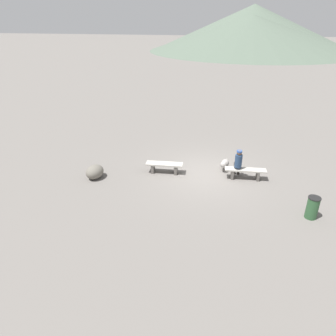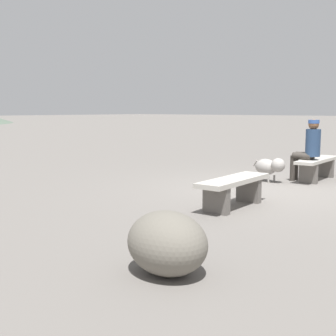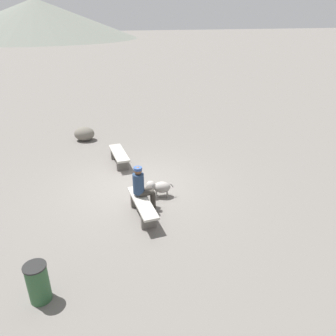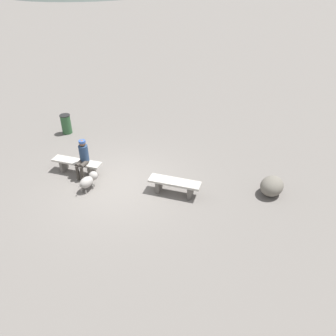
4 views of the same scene
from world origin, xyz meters
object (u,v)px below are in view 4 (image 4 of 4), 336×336
(bench_left, at_px, (175,184))
(bench_right, at_px, (77,164))
(boulder, at_px, (272,186))
(trash_bin, at_px, (66,124))
(seated_person, at_px, (83,156))
(dog, at_px, (88,180))

(bench_left, height_order, bench_right, bench_right)
(bench_left, bearing_deg, boulder, -162.96)
(bench_left, relative_size, boulder, 1.95)
(trash_bin, height_order, boulder, trash_bin)
(bench_left, bearing_deg, seated_person, -0.61)
(bench_right, distance_m, seated_person, 0.55)
(trash_bin, bearing_deg, bench_left, 157.79)
(bench_left, height_order, boulder, boulder)
(seated_person, bearing_deg, dog, 129.74)
(bench_right, bearing_deg, seated_person, 165.42)
(trash_bin, distance_m, boulder, 8.76)
(trash_bin, relative_size, boulder, 0.96)
(bench_right, height_order, seated_person, seated_person)
(bench_left, xyz_separation_m, trash_bin, (5.79, -2.37, 0.08))
(bench_right, height_order, trash_bin, trash_bin)
(bench_right, relative_size, trash_bin, 2.16)
(boulder, bearing_deg, bench_right, 10.59)
(bench_left, distance_m, boulder, 3.08)
(bench_left, distance_m, trash_bin, 6.26)
(bench_right, relative_size, seated_person, 1.34)
(bench_right, distance_m, trash_bin, 3.33)
(bench_left, bearing_deg, trash_bin, -25.97)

